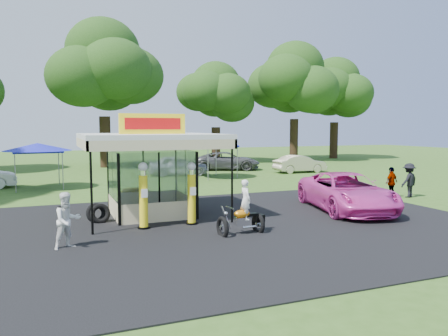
{
  "coord_description": "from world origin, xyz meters",
  "views": [
    {
      "loc": [
        -5.78,
        -12.6,
        3.64
      ],
      "look_at": [
        0.84,
        4.0,
        1.97
      ],
      "focal_mm": 35.0,
      "sensor_mm": 36.0,
      "label": 1
    }
  ],
  "objects_px": {
    "gas_station_kiosk": "(151,173)",
    "spectator_west": "(67,221)",
    "motorcycle": "(244,212)",
    "bg_car_d": "(227,161)",
    "gas_pump_right": "(192,195)",
    "bg_car_c": "(178,165)",
    "tent_east": "(212,143)",
    "spectator_east_b": "(391,182)",
    "gas_pump_left": "(143,197)",
    "tent_west": "(38,147)",
    "bg_car_e": "(300,164)",
    "kiosk_car": "(141,196)",
    "pink_sedan": "(347,192)",
    "spectator_east_a": "(409,180)"
  },
  "relations": [
    {
      "from": "gas_station_kiosk",
      "to": "spectator_west",
      "type": "distance_m",
      "value": 5.27
    },
    {
      "from": "tent_east",
      "to": "gas_station_kiosk",
      "type": "bearing_deg",
      "value": -120.71
    },
    {
      "from": "gas_station_kiosk",
      "to": "motorcycle",
      "type": "height_order",
      "value": "gas_station_kiosk"
    },
    {
      "from": "bg_car_c",
      "to": "tent_east",
      "type": "distance_m",
      "value": 3.49
    },
    {
      "from": "motorcycle",
      "to": "bg_car_d",
      "type": "height_order",
      "value": "motorcycle"
    },
    {
      "from": "motorcycle",
      "to": "spectator_east_a",
      "type": "bearing_deg",
      "value": 15.17
    },
    {
      "from": "gas_pump_left",
      "to": "kiosk_car",
      "type": "height_order",
      "value": "gas_pump_left"
    },
    {
      "from": "gas_pump_right",
      "to": "spectator_west",
      "type": "distance_m",
      "value": 4.74
    },
    {
      "from": "gas_pump_left",
      "to": "tent_west",
      "type": "bearing_deg",
      "value": 106.3
    },
    {
      "from": "gas_station_kiosk",
      "to": "spectator_west",
      "type": "xyz_separation_m",
      "value": [
        -3.38,
        -3.94,
        -0.92
      ]
    },
    {
      "from": "spectator_east_b",
      "to": "bg_car_e",
      "type": "bearing_deg",
      "value": -115.36
    },
    {
      "from": "pink_sedan",
      "to": "tent_east",
      "type": "relative_size",
      "value": 1.49
    },
    {
      "from": "spectator_east_a",
      "to": "spectator_east_b",
      "type": "xyz_separation_m",
      "value": [
        -0.92,
        0.25,
        -0.09
      ]
    },
    {
      "from": "tent_east",
      "to": "tent_west",
      "type": "bearing_deg",
      "value": -172.72
    },
    {
      "from": "spectator_west",
      "to": "bg_car_e",
      "type": "height_order",
      "value": "spectator_west"
    },
    {
      "from": "bg_car_d",
      "to": "tent_east",
      "type": "xyz_separation_m",
      "value": [
        -3.21,
        -4.99,
        1.75
      ]
    },
    {
      "from": "spectator_east_a",
      "to": "gas_station_kiosk",
      "type": "bearing_deg",
      "value": -16.11
    },
    {
      "from": "spectator_east_b",
      "to": "tent_west",
      "type": "distance_m",
      "value": 20.06
    },
    {
      "from": "gas_pump_right",
      "to": "spectator_east_b",
      "type": "height_order",
      "value": "gas_pump_right"
    },
    {
      "from": "gas_station_kiosk",
      "to": "spectator_east_a",
      "type": "xyz_separation_m",
      "value": [
        13.49,
        -0.26,
        -0.89
      ]
    },
    {
      "from": "kiosk_car",
      "to": "tent_east",
      "type": "relative_size",
      "value": 0.71
    },
    {
      "from": "motorcycle",
      "to": "spectator_east_a",
      "type": "height_order",
      "value": "motorcycle"
    },
    {
      "from": "spectator_east_a",
      "to": "tent_west",
      "type": "xyz_separation_m",
      "value": [
        -17.97,
        10.69,
        1.56
      ]
    },
    {
      "from": "kiosk_car",
      "to": "bg_car_d",
      "type": "relative_size",
      "value": 0.51
    },
    {
      "from": "motorcycle",
      "to": "spectator_west",
      "type": "height_order",
      "value": "motorcycle"
    },
    {
      "from": "kiosk_car",
      "to": "spectator_east_b",
      "type": "distance_m",
      "value": 12.77
    },
    {
      "from": "gas_pump_left",
      "to": "pink_sedan",
      "type": "relative_size",
      "value": 0.41
    },
    {
      "from": "bg_car_c",
      "to": "bg_car_d",
      "type": "xyz_separation_m",
      "value": [
        5.11,
        2.66,
        0.0
      ]
    },
    {
      "from": "kiosk_car",
      "to": "tent_west",
      "type": "height_order",
      "value": "tent_west"
    },
    {
      "from": "bg_car_e",
      "to": "motorcycle",
      "type": "bearing_deg",
      "value": 143.78
    },
    {
      "from": "kiosk_car",
      "to": "spectator_west",
      "type": "distance_m",
      "value": 7.02
    },
    {
      "from": "motorcycle",
      "to": "bg_car_d",
      "type": "xyz_separation_m",
      "value": [
        8.02,
        21.16,
        0.01
      ]
    },
    {
      "from": "gas_station_kiosk",
      "to": "spectator_west",
      "type": "height_order",
      "value": "gas_station_kiosk"
    },
    {
      "from": "motorcycle",
      "to": "bg_car_c",
      "type": "xyz_separation_m",
      "value": [
        2.91,
        18.51,
        0.01
      ]
    },
    {
      "from": "pink_sedan",
      "to": "spectator_east_a",
      "type": "bearing_deg",
      "value": 32.09
    },
    {
      "from": "spectator_east_a",
      "to": "bg_car_e",
      "type": "xyz_separation_m",
      "value": [
        1.4,
        12.96,
        -0.19
      ]
    },
    {
      "from": "bg_car_c",
      "to": "bg_car_d",
      "type": "relative_size",
      "value": 0.81
    },
    {
      "from": "tent_west",
      "to": "gas_station_kiosk",
      "type": "bearing_deg",
      "value": -66.74
    },
    {
      "from": "gas_pump_right",
      "to": "motorcycle",
      "type": "distance_m",
      "value": 2.39
    },
    {
      "from": "spectator_east_b",
      "to": "tent_east",
      "type": "relative_size",
      "value": 0.4
    },
    {
      "from": "spectator_east_a",
      "to": "bg_car_d",
      "type": "relative_size",
      "value": 0.32
    },
    {
      "from": "gas_pump_right",
      "to": "bg_car_c",
      "type": "distance_m",
      "value": 17.0
    },
    {
      "from": "gas_pump_right",
      "to": "spectator_east_a",
      "type": "xyz_separation_m",
      "value": [
        12.45,
        1.99,
        -0.24
      ]
    },
    {
      "from": "pink_sedan",
      "to": "bg_car_e",
      "type": "bearing_deg",
      "value": 78.61
    },
    {
      "from": "bg_car_e",
      "to": "tent_west",
      "type": "xyz_separation_m",
      "value": [
        -19.38,
        -2.27,
        1.75
      ]
    },
    {
      "from": "gas_pump_right",
      "to": "tent_east",
      "type": "bearing_deg",
      "value": 66.93
    },
    {
      "from": "bg_car_c",
      "to": "tent_east",
      "type": "relative_size",
      "value": 1.13
    },
    {
      "from": "spectator_east_b",
      "to": "bg_car_d",
      "type": "height_order",
      "value": "spectator_east_b"
    },
    {
      "from": "motorcycle",
      "to": "tent_west",
      "type": "distance_m",
      "value": 16.26
    },
    {
      "from": "spectator_east_a",
      "to": "bg_car_e",
      "type": "bearing_deg",
      "value": -111.21
    }
  ]
}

